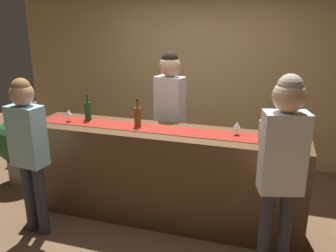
{
  "coord_description": "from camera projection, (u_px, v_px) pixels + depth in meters",
  "views": [
    {
      "loc": [
        1.07,
        -3.29,
        2.19
      ],
      "look_at": [
        0.06,
        0.0,
        1.09
      ],
      "focal_mm": 37.23,
      "sensor_mm": 36.0,
      "label": 1
    }
  ],
  "objects": [
    {
      "name": "wine_bottle_clear",
      "position": [
        263.0,
        130.0,
        3.29
      ],
      "size": [
        0.07,
        0.07,
        0.3
      ],
      "color": "#B2C6C1",
      "rests_on": "bar_counter"
    },
    {
      "name": "wine_glass_near_customer",
      "position": [
        69.0,
        113.0,
        3.91
      ],
      "size": [
        0.07,
        0.07,
        0.14
      ],
      "color": "silver",
      "rests_on": "bar_counter"
    },
    {
      "name": "customer_sipping",
      "position": [
        282.0,
        158.0,
        2.73
      ],
      "size": [
        0.38,
        0.28,
        1.78
      ],
      "rotation": [
        0.0,
        0.0,
        0.26
      ],
      "color": "#33333D",
      "rests_on": "ground"
    },
    {
      "name": "wine_bottle_green",
      "position": [
        88.0,
        111.0,
        3.96
      ],
      "size": [
        0.07,
        0.07,
        0.3
      ],
      "color": "#194723",
      "rests_on": "bar_counter"
    },
    {
      "name": "counter_runner_cloth",
      "position": [
        163.0,
        130.0,
        3.65
      ],
      "size": [
        2.8,
        0.28,
        0.01
      ],
      "primitive_type": "cube",
      "color": "maroon",
      "rests_on": "bar_counter"
    },
    {
      "name": "bar_counter",
      "position": [
        163.0,
        175.0,
        3.81
      ],
      "size": [
        2.95,
        0.6,
        1.04
      ],
      "primitive_type": "cube",
      "color": "#543821",
      "rests_on": "ground"
    },
    {
      "name": "wine_bottle_amber",
      "position": [
        138.0,
        116.0,
        3.74
      ],
      "size": [
        0.07,
        0.07,
        0.3
      ],
      "color": "brown",
      "rests_on": "bar_counter"
    },
    {
      "name": "potted_plant_tall",
      "position": [
        20.0,
        145.0,
        4.68
      ],
      "size": [
        0.61,
        0.61,
        0.9
      ],
      "color": "#9E9389",
      "rests_on": "ground"
    },
    {
      "name": "bartender",
      "position": [
        170.0,
        108.0,
        4.18
      ],
      "size": [
        0.38,
        0.28,
        1.8
      ],
      "rotation": [
        0.0,
        0.0,
        2.9
      ],
      "color": "#26262B",
      "rests_on": "ground"
    },
    {
      "name": "customer_browsing",
      "position": [
        28.0,
        142.0,
        3.4
      ],
      "size": [
        0.36,
        0.24,
        1.64
      ],
      "rotation": [
        0.0,
        0.0,
        -0.13
      ],
      "color": "#33333D",
      "rests_on": "ground"
    },
    {
      "name": "back_wall",
      "position": [
        202.0,
        66.0,
        5.25
      ],
      "size": [
        6.0,
        0.12,
        2.9
      ],
      "primitive_type": "cube",
      "color": "tan",
      "rests_on": "ground"
    },
    {
      "name": "ground_plane",
      "position": [
        163.0,
        216.0,
        3.96
      ],
      "size": [
        10.0,
        10.0,
        0.0
      ],
      "primitive_type": "plane",
      "color": "brown"
    },
    {
      "name": "wine_glass_mid_counter",
      "position": [
        237.0,
        125.0,
        3.47
      ],
      "size": [
        0.07,
        0.07,
        0.14
      ],
      "color": "silver",
      "rests_on": "bar_counter"
    }
  ]
}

